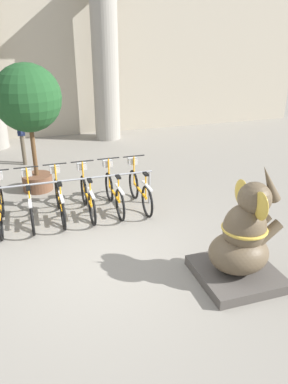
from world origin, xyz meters
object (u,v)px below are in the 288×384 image
bicycle_4 (114,192)px  bicycle_5 (140,189)px  potted_tree (28,103)px  bicycle_3 (87,196)px  elephant_statue (242,243)px  bicycle_1 (31,203)px  bicycle_2 (60,199)px  person_pedestrian (20,127)px  bicycle_0 (0,207)px

bicycle_4 → bicycle_5: (0.57, -0.01, 0.00)m
bicycle_5 → potted_tree: potted_tree is taller
bicycle_3 → elephant_statue: elephant_statue is taller
bicycle_1 → bicycle_3: size_ratio=1.00×
bicycle_4 → bicycle_5: bearing=-1.1°
bicycle_2 → elephant_statue: 3.79m
bicycle_4 → elephant_statue: size_ratio=0.89×
bicycle_4 → potted_tree: (-1.49, 1.63, 1.67)m
bicycle_1 → potted_tree: (0.21, 1.68, 1.67)m
person_pedestrian → potted_tree: size_ratio=0.60×
potted_tree → bicycle_3: bearing=-60.8°
elephant_statue → bicycle_5: bearing=103.2°
bicycle_1 → bicycle_3: bearing=1.5°
bicycle_2 → bicycle_5: bearing=0.4°
bicycle_5 → potted_tree: size_ratio=0.56×
bicycle_1 → bicycle_5: (2.26, 0.04, 0.00)m
bicycle_1 → bicycle_3: 1.13m
bicycle_0 → person_pedestrian: bearing=82.1°
bicycle_1 → bicycle_4: 1.70m
elephant_statue → bicycle_4: bearing=113.0°
bicycle_5 → bicycle_2: bearing=-179.6°
bicycle_4 → elephant_statue: elephant_statue is taller
bicycle_4 → bicycle_3: bearing=-178.2°
bicycle_5 → elephant_statue: elephant_statue is taller
bicycle_1 → bicycle_2: size_ratio=1.00×
bicycle_5 → bicycle_1: bearing=-179.0°
bicycle_1 → potted_tree: potted_tree is taller
bicycle_1 → elephant_statue: bearing=-44.6°
bicycle_0 → bicycle_3: 1.70m
person_pedestrian → elephant_statue: bearing=-65.9°
bicycle_2 → elephant_statue: bearing=-50.9°
bicycle_3 → elephant_statue: bearing=-58.2°
bicycle_5 → potted_tree: 3.11m
bicycle_3 → potted_tree: potted_tree is taller
person_pedestrian → potted_tree: (0.25, -2.10, 1.01)m
elephant_statue → bicycle_3: bearing=121.8°
bicycle_4 → person_pedestrian: 4.16m
elephant_statue → potted_tree: bearing=120.9°
elephant_statue → person_pedestrian: 7.34m
bicycle_2 → elephant_statue: elephant_statue is taller
bicycle_3 → bicycle_5: 1.13m
bicycle_1 → bicycle_2: 0.57m
bicycle_0 → bicycle_2: same height
bicycle_4 → bicycle_5: 0.57m
elephant_statue → potted_tree: (-2.74, 4.59, 1.45)m
bicycle_2 → bicycle_3: (0.57, 0.00, 0.00)m
bicycle_0 → bicycle_4: 2.26m
bicycle_1 → potted_tree: size_ratio=0.56×
bicycle_0 → elephant_statue: (3.52, -2.89, 0.22)m
bicycle_5 → bicycle_3: bearing=-179.6°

